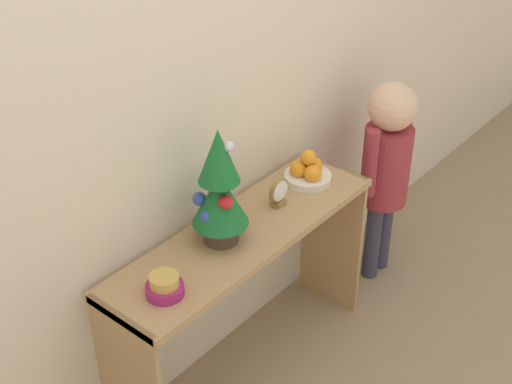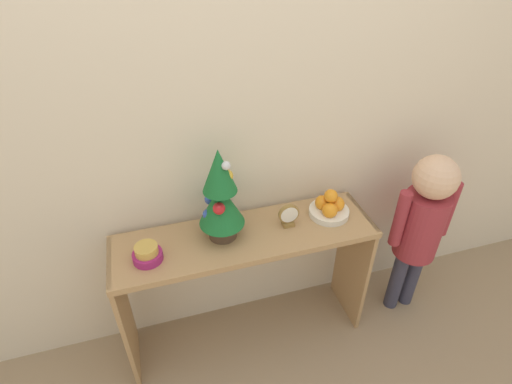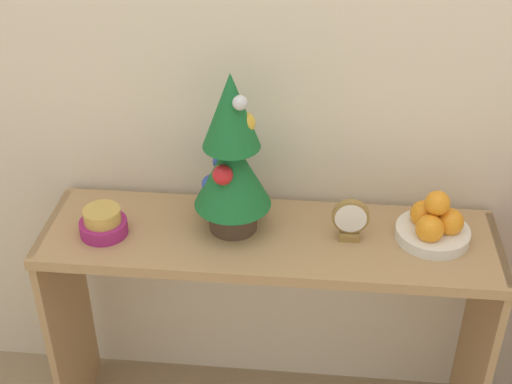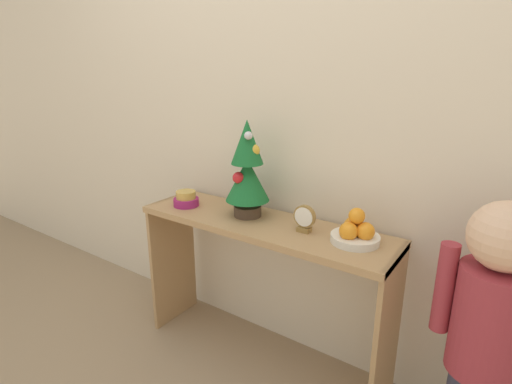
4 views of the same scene
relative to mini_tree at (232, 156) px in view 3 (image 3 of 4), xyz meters
The scene contains 6 objects.
back_wall 0.38m from the mini_tree, 62.65° to the left, with size 7.00×0.05×2.50m, color beige.
console_table 0.39m from the mini_tree, 14.05° to the right, with size 1.21×0.34×0.72m.
mini_tree is the anchor object (origin of this frame).
fruit_bowl 0.55m from the mini_tree, ahead, with size 0.19×0.19×0.14m.
singing_bowl 0.39m from the mini_tree, 169.91° to the right, with size 0.13×0.13×0.08m.
desk_clock 0.35m from the mini_tree, ahead, with size 0.10×0.04×0.12m.
Camera 3 is at (0.11, -1.34, 1.83)m, focal length 50.00 mm.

